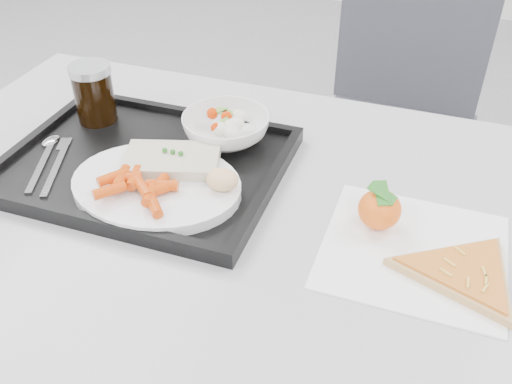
{
  "coord_description": "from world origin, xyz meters",
  "views": [
    {
      "loc": [
        0.26,
        -0.34,
        1.3
      ],
      "look_at": [
        0.03,
        0.32,
        0.77
      ],
      "focal_mm": 40.0,
      "sensor_mm": 36.0,
      "label": 1
    }
  ],
  "objects_px": {
    "tray": "(146,165)",
    "dinner_plate": "(157,186)",
    "cola_glass": "(94,92)",
    "tangerine": "(380,209)",
    "pizza_slice": "(464,273)",
    "chair": "(400,101)",
    "salad_bowl": "(226,128)",
    "table": "(234,238)"
  },
  "relations": [
    {
      "from": "tray",
      "to": "dinner_plate",
      "type": "height_order",
      "value": "dinner_plate"
    },
    {
      "from": "tray",
      "to": "cola_glass",
      "type": "xyz_separation_m",
      "value": [
        -0.15,
        0.1,
        0.06
      ]
    },
    {
      "from": "tangerine",
      "to": "pizza_slice",
      "type": "xyz_separation_m",
      "value": [
        0.13,
        -0.06,
        -0.02
      ]
    },
    {
      "from": "cola_glass",
      "to": "chair",
      "type": "bearing_deg",
      "value": 54.92
    },
    {
      "from": "chair",
      "to": "salad_bowl",
      "type": "height_order",
      "value": "chair"
    },
    {
      "from": "table",
      "to": "pizza_slice",
      "type": "xyz_separation_m",
      "value": [
        0.34,
        -0.04,
        0.08
      ]
    },
    {
      "from": "salad_bowl",
      "to": "tangerine",
      "type": "height_order",
      "value": "tangerine"
    },
    {
      "from": "table",
      "to": "tray",
      "type": "relative_size",
      "value": 2.67
    },
    {
      "from": "tray",
      "to": "tangerine",
      "type": "distance_m",
      "value": 0.39
    },
    {
      "from": "tray",
      "to": "pizza_slice",
      "type": "bearing_deg",
      "value": -9.61
    },
    {
      "from": "table",
      "to": "salad_bowl",
      "type": "relative_size",
      "value": 7.89
    },
    {
      "from": "dinner_plate",
      "to": "tangerine",
      "type": "height_order",
      "value": "tangerine"
    },
    {
      "from": "table",
      "to": "tray",
      "type": "distance_m",
      "value": 0.19
    },
    {
      "from": "chair",
      "to": "salad_bowl",
      "type": "bearing_deg",
      "value": -109.29
    },
    {
      "from": "dinner_plate",
      "to": "pizza_slice",
      "type": "relative_size",
      "value": 1.17
    },
    {
      "from": "table",
      "to": "cola_glass",
      "type": "relative_size",
      "value": 11.11
    },
    {
      "from": "chair",
      "to": "cola_glass",
      "type": "height_order",
      "value": "chair"
    },
    {
      "from": "tangerine",
      "to": "dinner_plate",
      "type": "bearing_deg",
      "value": -172.81
    },
    {
      "from": "tray",
      "to": "tangerine",
      "type": "bearing_deg",
      "value": -3.33
    },
    {
      "from": "chair",
      "to": "pizza_slice",
      "type": "bearing_deg",
      "value": -78.84
    },
    {
      "from": "table",
      "to": "chair",
      "type": "xyz_separation_m",
      "value": [
        0.17,
        0.84,
        -0.15
      ]
    },
    {
      "from": "cola_glass",
      "to": "tangerine",
      "type": "distance_m",
      "value": 0.56
    },
    {
      "from": "dinner_plate",
      "to": "pizza_slice",
      "type": "bearing_deg",
      "value": -2.77
    },
    {
      "from": "salad_bowl",
      "to": "dinner_plate",
      "type": "bearing_deg",
      "value": -104.77
    },
    {
      "from": "salad_bowl",
      "to": "pizza_slice",
      "type": "relative_size",
      "value": 0.66
    },
    {
      "from": "table",
      "to": "pizza_slice",
      "type": "distance_m",
      "value": 0.36
    },
    {
      "from": "chair",
      "to": "dinner_plate",
      "type": "bearing_deg",
      "value": -108.39
    },
    {
      "from": "dinner_plate",
      "to": "salad_bowl",
      "type": "distance_m",
      "value": 0.18
    },
    {
      "from": "chair",
      "to": "salad_bowl",
      "type": "xyz_separation_m",
      "value": [
        -0.24,
        -0.69,
        0.25
      ]
    },
    {
      "from": "cola_glass",
      "to": "pizza_slice",
      "type": "bearing_deg",
      "value": -15.44
    },
    {
      "from": "salad_bowl",
      "to": "chair",
      "type": "bearing_deg",
      "value": 70.71
    },
    {
      "from": "cola_glass",
      "to": "pizza_slice",
      "type": "height_order",
      "value": "cola_glass"
    },
    {
      "from": "salad_bowl",
      "to": "pizza_slice",
      "type": "height_order",
      "value": "salad_bowl"
    },
    {
      "from": "dinner_plate",
      "to": "pizza_slice",
      "type": "xyz_separation_m",
      "value": [
        0.46,
        -0.02,
        -0.01
      ]
    },
    {
      "from": "pizza_slice",
      "to": "tray",
      "type": "bearing_deg",
      "value": 170.39
    },
    {
      "from": "dinner_plate",
      "to": "salad_bowl",
      "type": "xyz_separation_m",
      "value": [
        0.05,
        0.18,
        0.01
      ]
    },
    {
      "from": "salad_bowl",
      "to": "pizza_slice",
      "type": "xyz_separation_m",
      "value": [
        0.42,
        -0.2,
        -0.03
      ]
    },
    {
      "from": "salad_bowl",
      "to": "tangerine",
      "type": "relative_size",
      "value": 2.31
    },
    {
      "from": "dinner_plate",
      "to": "pizza_slice",
      "type": "distance_m",
      "value": 0.46
    },
    {
      "from": "dinner_plate",
      "to": "cola_glass",
      "type": "bearing_deg",
      "value": 141.76
    },
    {
      "from": "cola_glass",
      "to": "pizza_slice",
      "type": "xyz_separation_m",
      "value": [
        0.67,
        -0.18,
        -0.06
      ]
    },
    {
      "from": "table",
      "to": "chair",
      "type": "relative_size",
      "value": 1.29
    }
  ]
}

